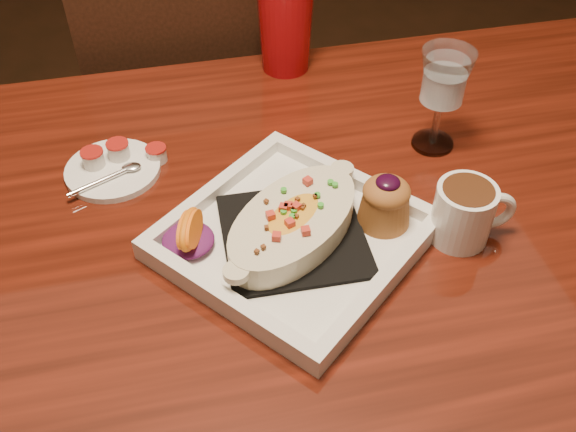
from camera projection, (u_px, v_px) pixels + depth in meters
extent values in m
cube|color=#60190D|center=(238.00, 255.00, 0.82)|extent=(1.50, 0.90, 0.04)
cylinder|color=black|center=(512.00, 200.00, 1.45)|extent=(0.07, 0.07, 0.71)
cube|color=black|center=(195.00, 120.00, 1.51)|extent=(0.42, 0.42, 0.04)
cylinder|color=black|center=(256.00, 143.00, 1.81)|extent=(0.04, 0.04, 0.45)
cylinder|color=black|center=(134.00, 160.00, 1.76)|extent=(0.04, 0.04, 0.45)
cylinder|color=black|center=(282.00, 226.00, 1.57)|extent=(0.04, 0.04, 0.45)
cylinder|color=black|center=(142.00, 249.00, 1.52)|extent=(0.04, 0.04, 0.45)
cube|color=black|center=(194.00, 69.00, 1.20)|extent=(0.40, 0.03, 0.46)
cube|color=white|center=(293.00, 240.00, 0.81)|extent=(0.39, 0.39, 0.01)
cube|color=black|center=(293.00, 235.00, 0.80)|extent=(0.18, 0.18, 0.01)
ellipsoid|color=gold|center=(293.00, 223.00, 0.79)|extent=(0.20, 0.19, 0.03)
ellipsoid|color=#5E155C|center=(188.00, 240.00, 0.79)|extent=(0.07, 0.07, 0.02)
cone|color=brown|center=(385.00, 207.00, 0.81)|extent=(0.07, 0.07, 0.05)
ellipsoid|color=brown|center=(387.00, 192.00, 0.79)|extent=(0.06, 0.06, 0.03)
ellipsoid|color=black|center=(388.00, 183.00, 0.78)|extent=(0.03, 0.03, 0.01)
cylinder|color=white|center=(463.00, 214.00, 0.79)|extent=(0.08, 0.08, 0.08)
cylinder|color=#3A1E0F|center=(468.00, 194.00, 0.77)|extent=(0.06, 0.06, 0.02)
torus|color=white|center=(494.00, 211.00, 0.80)|extent=(0.06, 0.02, 0.06)
cylinder|color=silver|center=(432.00, 143.00, 0.95)|extent=(0.06, 0.06, 0.01)
cylinder|color=silver|center=(436.00, 123.00, 0.93)|extent=(0.01, 0.01, 0.07)
cone|color=silver|center=(445.00, 78.00, 0.88)|extent=(0.07, 0.07, 0.08)
cylinder|color=white|center=(113.00, 170.00, 0.91)|extent=(0.13, 0.13, 0.01)
cylinder|color=silver|center=(93.00, 159.00, 0.90)|extent=(0.03, 0.03, 0.02)
cylinder|color=red|center=(91.00, 152.00, 0.89)|extent=(0.03, 0.03, 0.00)
cylinder|color=silver|center=(119.00, 151.00, 0.91)|extent=(0.03, 0.03, 0.02)
cylinder|color=red|center=(117.00, 144.00, 0.90)|extent=(0.03, 0.03, 0.00)
cylinder|color=silver|center=(157.00, 155.00, 0.92)|extent=(0.03, 0.03, 0.02)
cylinder|color=red|center=(156.00, 148.00, 0.91)|extent=(0.03, 0.03, 0.00)
cone|color=#A40B10|center=(285.00, 25.00, 1.06)|extent=(0.09, 0.09, 0.16)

